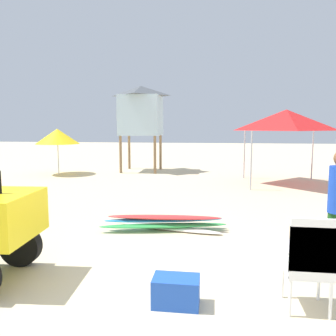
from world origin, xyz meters
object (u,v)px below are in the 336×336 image
(popup_canopy, at_px, (286,120))
(stacked_plastic_chairs, at_px, (309,256))
(cooler_box, at_px, (176,291))
(beach_umbrella_left, at_px, (57,136))
(lifeguard_tower, at_px, (141,111))
(surfboard_pile, at_px, (165,223))

(popup_canopy, bearing_deg, stacked_plastic_chairs, -99.31)
(popup_canopy, distance_m, cooler_box, 9.58)
(stacked_plastic_chairs, xyz_separation_m, beach_umbrella_left, (-7.79, 10.21, 1.00))
(lifeguard_tower, distance_m, cooler_box, 12.45)
(popup_canopy, bearing_deg, surfboard_pile, -119.72)
(stacked_plastic_chairs, bearing_deg, cooler_box, -178.39)
(popup_canopy, height_order, cooler_box, popup_canopy)
(surfboard_pile, bearing_deg, beach_umbrella_left, 127.94)
(beach_umbrella_left, distance_m, cooler_box, 12.13)
(popup_canopy, relative_size, cooler_box, 4.95)
(surfboard_pile, bearing_deg, lifeguard_tower, 105.11)
(popup_canopy, bearing_deg, lifeguard_tower, 153.54)
(surfboard_pile, distance_m, lifeguard_tower, 9.67)
(surfboard_pile, relative_size, cooler_box, 4.69)
(surfboard_pile, height_order, cooler_box, cooler_box)
(stacked_plastic_chairs, relative_size, lifeguard_tower, 0.28)
(lifeguard_tower, height_order, cooler_box, lifeguard_tower)
(beach_umbrella_left, relative_size, cooler_box, 3.67)
(stacked_plastic_chairs, bearing_deg, beach_umbrella_left, 127.34)
(beach_umbrella_left, bearing_deg, lifeguard_tower, 24.87)
(stacked_plastic_chairs, bearing_deg, lifeguard_tower, 110.63)
(surfboard_pile, xyz_separation_m, beach_umbrella_left, (-5.78, 7.42, 1.50))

